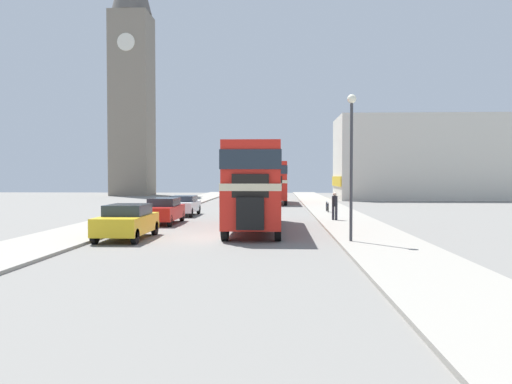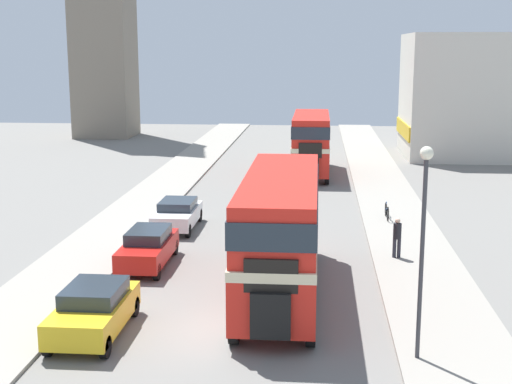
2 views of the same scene
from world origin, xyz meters
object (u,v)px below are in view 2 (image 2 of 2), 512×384
(car_parked_mid, at_px, (148,247))
(car_parked_far, at_px, (177,214))
(bus_distant, at_px, (311,139))
(car_parked_near, at_px, (94,310))
(street_lamp, at_px, (423,222))
(double_decker_bus, at_px, (281,225))
(bicycle_on_pavement, at_px, (387,211))
(pedestrian_walking, at_px, (397,235))

(car_parked_mid, relative_size, car_parked_far, 1.05)
(bus_distant, xyz_separation_m, car_parked_near, (-6.16, -28.63, -1.66))
(street_lamp, bearing_deg, bus_distant, 96.29)
(car_parked_far, height_order, street_lamp, street_lamp)
(bus_distant, bearing_deg, car_parked_near, -102.15)
(double_decker_bus, xyz_separation_m, street_lamp, (4.05, -5.22, 1.46))
(car_parked_mid, bearing_deg, car_parked_near, -89.98)
(bicycle_on_pavement, bearing_deg, bus_distant, 106.67)
(car_parked_far, relative_size, pedestrian_walking, 2.46)
(double_decker_bus, distance_m, bicycle_on_pavement, 12.42)
(double_decker_bus, bearing_deg, car_parked_near, -142.81)
(double_decker_bus, xyz_separation_m, pedestrian_walking, (4.49, 4.45, -1.45))
(street_lamp, bearing_deg, pedestrian_walking, 87.37)
(double_decker_bus, relative_size, street_lamp, 1.83)
(car_parked_near, height_order, bicycle_on_pavement, car_parked_near)
(bus_distant, relative_size, street_lamp, 1.58)
(car_parked_near, bearing_deg, car_parked_mid, 90.02)
(pedestrian_walking, height_order, bicycle_on_pavement, pedestrian_walking)
(double_decker_bus, xyz_separation_m, bus_distant, (0.77, 24.54, -0.07))
(bus_distant, distance_m, car_parked_far, 16.95)
(car_parked_mid, bearing_deg, double_decker_bus, -27.69)
(car_parked_mid, distance_m, car_parked_far, 6.01)
(double_decker_bus, distance_m, bus_distant, 24.55)
(car_parked_near, bearing_deg, bicycle_on_pavement, 56.67)
(car_parked_near, height_order, street_lamp, street_lamp)
(pedestrian_walking, distance_m, street_lamp, 10.11)
(double_decker_bus, xyz_separation_m, car_parked_near, (-5.40, -4.10, -1.73))
(car_parked_far, bearing_deg, bicycle_on_pavement, 13.66)
(bus_distant, relative_size, car_parked_mid, 2.17)
(bus_distant, distance_m, car_parked_mid, 22.62)
(double_decker_bus, relative_size, car_parked_far, 2.64)
(car_parked_far, relative_size, street_lamp, 0.69)
(bus_distant, xyz_separation_m, pedestrian_walking, (3.73, -20.08, -1.39))
(bus_distant, xyz_separation_m, car_parked_far, (-6.18, -15.69, -1.71))
(double_decker_bus, xyz_separation_m, car_parked_mid, (-5.40, 2.83, -1.74))
(car_parked_near, relative_size, street_lamp, 0.70)
(street_lamp, bearing_deg, bicycle_on_pavement, 87.64)
(car_parked_near, xyz_separation_m, pedestrian_walking, (9.89, 8.55, 0.28))
(car_parked_near, relative_size, car_parked_mid, 0.96)
(double_decker_bus, height_order, bicycle_on_pavement, double_decker_bus)
(bicycle_on_pavement, relative_size, street_lamp, 0.30)
(bus_distant, relative_size, car_parked_far, 2.28)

